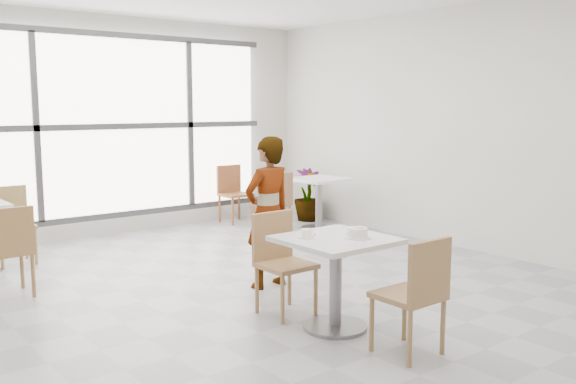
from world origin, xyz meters
TOP-DOWN VIEW (x-y plane):
  - floor at (0.00, 0.00)m, footprint 7.00×7.00m
  - wall_back at (0.00, 3.50)m, footprint 6.00×0.00m
  - wall_right at (3.00, 0.00)m, footprint 0.00×7.00m
  - window at (0.00, 3.44)m, footprint 4.60×0.07m
  - main_table at (-0.21, -1.18)m, footprint 0.80×0.80m
  - chair_near at (-0.14, -1.95)m, footprint 0.42×0.42m
  - chair_far at (-0.30, -0.57)m, footprint 0.42×0.42m
  - oatmeal_bowl at (-0.09, -1.29)m, footprint 0.21×0.21m
  - coffee_cup at (-0.39, -1.03)m, footprint 0.16×0.13m
  - person at (0.07, 0.11)m, footprint 0.57×0.40m
  - bg_table_right at (2.37, 1.96)m, footprint 0.70×0.70m
  - bg_chair_left_near at (-2.04, 1.30)m, footprint 0.42×0.42m
  - bg_chair_left_far at (-1.65, 2.69)m, footprint 0.42×0.42m
  - bg_chair_right_near at (1.63, 2.04)m, footprint 0.42×0.42m
  - bg_chair_right_far at (1.72, 3.24)m, footprint 0.42×0.42m
  - plant_right at (2.70, 2.60)m, footprint 0.56×0.56m

SIDE VIEW (x-z plane):
  - floor at x=0.00m, z-range 0.00..0.00m
  - plant_right at x=2.70m, z-range 0.00..0.81m
  - bg_table_right at x=2.37m, z-range 0.11..0.86m
  - chair_near at x=-0.14m, z-range 0.07..0.94m
  - chair_far at x=-0.30m, z-range 0.07..0.94m
  - bg_chair_left_near at x=-2.04m, z-range 0.07..0.94m
  - bg_chair_left_far at x=-1.65m, z-range 0.07..0.94m
  - bg_chair_right_near at x=1.63m, z-range 0.07..0.94m
  - bg_chair_right_far at x=1.72m, z-range 0.07..0.94m
  - main_table at x=-0.21m, z-range 0.15..0.90m
  - person at x=0.07m, z-range 0.00..1.49m
  - coffee_cup at x=-0.39m, z-range 0.75..0.81m
  - oatmeal_bowl at x=-0.09m, z-range 0.75..0.84m
  - window at x=0.00m, z-range 0.24..2.76m
  - wall_back at x=0.00m, z-range -1.50..4.50m
  - wall_right at x=3.00m, z-range -2.00..5.00m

